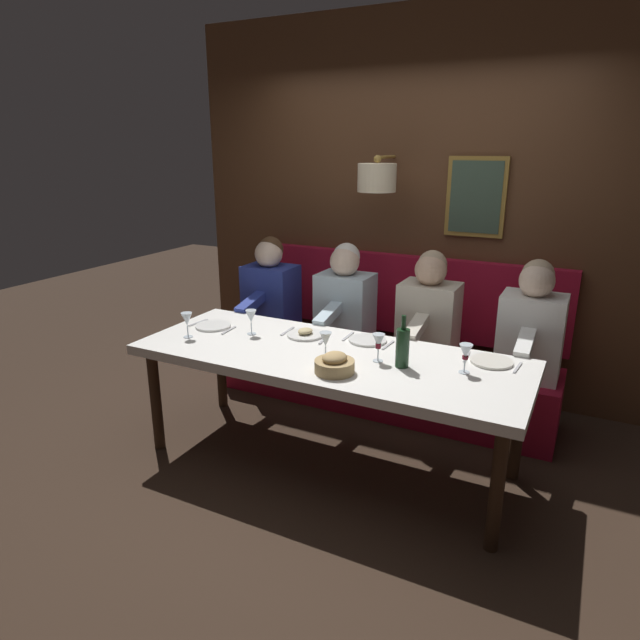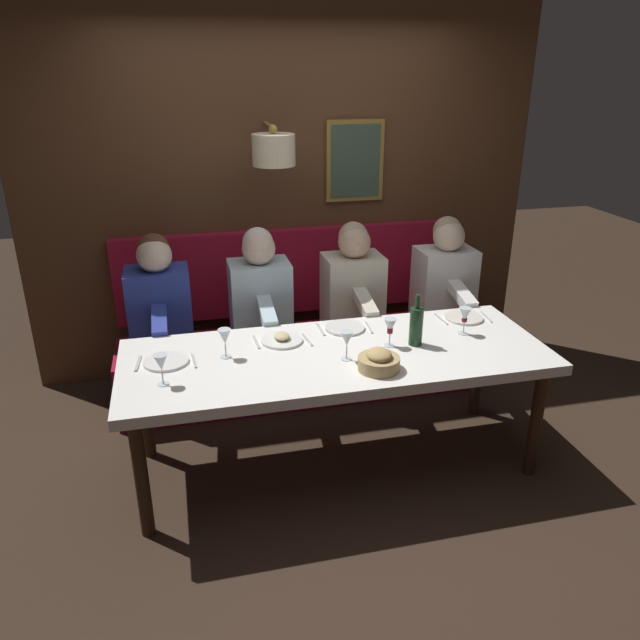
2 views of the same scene
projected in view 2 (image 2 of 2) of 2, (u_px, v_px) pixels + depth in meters
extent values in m
plane|color=#332319|center=(335.00, 463.00, 3.66)|extent=(12.00, 12.00, 0.00)
cube|color=white|center=(336.00, 357.00, 3.39)|extent=(0.90, 2.36, 0.06)
cylinder|color=#301E12|center=(536.00, 423.00, 3.45)|extent=(0.07, 0.07, 0.68)
cylinder|color=#301E12|center=(142.00, 478.00, 2.99)|extent=(0.07, 0.07, 0.68)
cylinder|color=#301E12|center=(478.00, 367.00, 4.08)|extent=(0.07, 0.07, 0.68)
cylinder|color=#301E12|center=(145.00, 406.00, 3.62)|extent=(0.07, 0.07, 0.68)
cube|color=maroon|center=(304.00, 364.00, 4.38)|extent=(0.52, 2.56, 0.45)
cube|color=#51331E|center=(285.00, 178.00, 4.43)|extent=(0.10, 3.76, 2.90)
cube|color=maroon|center=(289.00, 271.00, 4.61)|extent=(0.10, 2.56, 0.64)
cube|color=olive|center=(355.00, 161.00, 4.44)|extent=(0.04, 0.43, 0.58)
cube|color=#384C3D|center=(355.00, 161.00, 4.42)|extent=(0.01, 0.37, 0.52)
cylinder|color=#A37F38|center=(269.00, 125.00, 4.05)|extent=(0.35, 0.02, 0.02)
cylinder|color=beige|center=(274.00, 150.00, 3.95)|extent=(0.28, 0.28, 0.20)
sphere|color=#A37F38|center=(273.00, 129.00, 3.90)|extent=(0.06, 0.06, 0.06)
cube|color=white|center=(443.00, 287.00, 4.40)|extent=(0.30, 0.40, 0.56)
sphere|color=beige|center=(449.00, 236.00, 4.24)|extent=(0.22, 0.22, 0.22)
sphere|color=tan|center=(447.00, 231.00, 4.25)|extent=(0.20, 0.20, 0.20)
cube|color=white|center=(462.00, 295.00, 4.13)|extent=(0.33, 0.09, 0.14)
cube|color=beige|center=(352.00, 294.00, 4.26)|extent=(0.30, 0.40, 0.56)
sphere|color=#D1A889|center=(354.00, 242.00, 4.09)|extent=(0.22, 0.22, 0.22)
sphere|color=tan|center=(353.00, 237.00, 4.11)|extent=(0.20, 0.20, 0.20)
cube|color=beige|center=(365.00, 304.00, 3.98)|extent=(0.33, 0.09, 0.14)
cube|color=silver|center=(260.00, 302.00, 4.12)|extent=(0.30, 0.40, 0.56)
sphere|color=beige|center=(259.00, 249.00, 3.95)|extent=(0.22, 0.22, 0.22)
sphere|color=silver|center=(258.00, 243.00, 3.97)|extent=(0.20, 0.20, 0.20)
cube|color=silver|center=(267.00, 312.00, 3.84)|extent=(0.33, 0.09, 0.14)
cube|color=#283893|center=(160.00, 311.00, 3.98)|extent=(0.30, 0.40, 0.56)
sphere|color=beige|center=(154.00, 255.00, 3.81)|extent=(0.22, 0.22, 0.22)
sphere|color=#4C331E|center=(154.00, 249.00, 3.83)|extent=(0.20, 0.20, 0.20)
cube|color=#283893|center=(160.00, 322.00, 3.70)|extent=(0.33, 0.09, 0.14)
cylinder|color=silver|center=(345.00, 328.00, 3.67)|extent=(0.24, 0.24, 0.01)
cube|color=silver|center=(369.00, 327.00, 3.69)|extent=(0.17, 0.03, 0.01)
cube|color=silver|center=(321.00, 329.00, 3.66)|extent=(0.18, 0.02, 0.01)
cylinder|color=white|center=(282.00, 340.00, 3.50)|extent=(0.24, 0.24, 0.01)
ellipsoid|color=#D1BC84|center=(282.00, 336.00, 3.49)|extent=(0.11, 0.09, 0.04)
cube|color=silver|center=(307.00, 340.00, 3.52)|extent=(0.17, 0.04, 0.01)
cube|color=silver|center=(256.00, 342.00, 3.49)|extent=(0.18, 0.03, 0.01)
cylinder|color=white|center=(166.00, 361.00, 3.26)|extent=(0.24, 0.24, 0.01)
cube|color=silver|center=(194.00, 361.00, 3.27)|extent=(0.17, 0.03, 0.01)
cube|color=silver|center=(138.00, 363.00, 3.24)|extent=(0.18, 0.04, 0.01)
cylinder|color=silver|center=(464.00, 317.00, 3.82)|extent=(0.24, 0.24, 0.01)
cube|color=silver|center=(486.00, 317.00, 3.84)|extent=(0.17, 0.03, 0.01)
cube|color=silver|center=(441.00, 319.00, 3.81)|extent=(0.18, 0.03, 0.01)
cylinder|color=silver|center=(346.00, 359.00, 3.30)|extent=(0.06, 0.06, 0.00)
cylinder|color=silver|center=(347.00, 352.00, 3.28)|extent=(0.01, 0.01, 0.07)
cone|color=silver|center=(347.00, 339.00, 3.25)|extent=(0.07, 0.07, 0.08)
cylinder|color=silver|center=(226.00, 357.00, 3.32)|extent=(0.06, 0.06, 0.00)
cylinder|color=silver|center=(226.00, 350.00, 3.30)|extent=(0.01, 0.01, 0.07)
cone|color=silver|center=(225.00, 337.00, 3.27)|extent=(0.07, 0.07, 0.08)
cylinder|color=silver|center=(389.00, 345.00, 3.45)|extent=(0.06, 0.06, 0.00)
cylinder|color=silver|center=(390.00, 339.00, 3.44)|extent=(0.01, 0.01, 0.07)
cone|color=silver|center=(390.00, 326.00, 3.41)|extent=(0.07, 0.07, 0.08)
cylinder|color=maroon|center=(390.00, 330.00, 3.42)|extent=(0.03, 0.03, 0.03)
cylinder|color=silver|center=(463.00, 333.00, 3.61)|extent=(0.06, 0.06, 0.00)
cylinder|color=silver|center=(464.00, 327.00, 3.59)|extent=(0.01, 0.01, 0.07)
cone|color=silver|center=(465.00, 315.00, 3.56)|extent=(0.07, 0.07, 0.08)
cylinder|color=maroon|center=(464.00, 320.00, 3.57)|extent=(0.03, 0.03, 0.02)
cylinder|color=silver|center=(163.00, 384.00, 3.04)|extent=(0.06, 0.06, 0.00)
cylinder|color=silver|center=(163.00, 377.00, 3.02)|extent=(0.01, 0.01, 0.07)
cone|color=silver|center=(161.00, 363.00, 2.99)|extent=(0.07, 0.07, 0.08)
cylinder|color=#19381E|center=(416.00, 327.00, 3.43)|extent=(0.08, 0.08, 0.22)
cylinder|color=#19381E|center=(418.00, 302.00, 3.37)|extent=(0.03, 0.03, 0.08)
cylinder|color=tan|center=(379.00, 363.00, 3.17)|extent=(0.22, 0.22, 0.07)
ellipsoid|color=tan|center=(379.00, 355.00, 3.15)|extent=(0.15, 0.13, 0.06)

